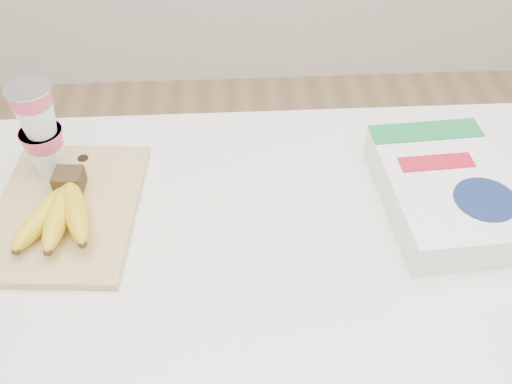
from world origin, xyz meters
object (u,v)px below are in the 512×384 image
bananas (60,211)px  yogurt_stack (40,128)px  cutting_board (67,210)px  cereal_box (445,190)px

bananas → yogurt_stack: 0.15m
bananas → cutting_board: bearing=94.1°
cutting_board → bananas: 0.05m
cutting_board → cereal_box: cereal_box is taller
cutting_board → cereal_box: (0.65, -0.01, 0.02)m
cutting_board → yogurt_stack: yogurt_stack is taller
cutting_board → yogurt_stack: (-0.04, 0.10, 0.10)m
bananas → yogurt_stack: (-0.04, 0.13, 0.07)m
bananas → yogurt_stack: bearing=107.9°
yogurt_stack → cutting_board: bearing=-67.7°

